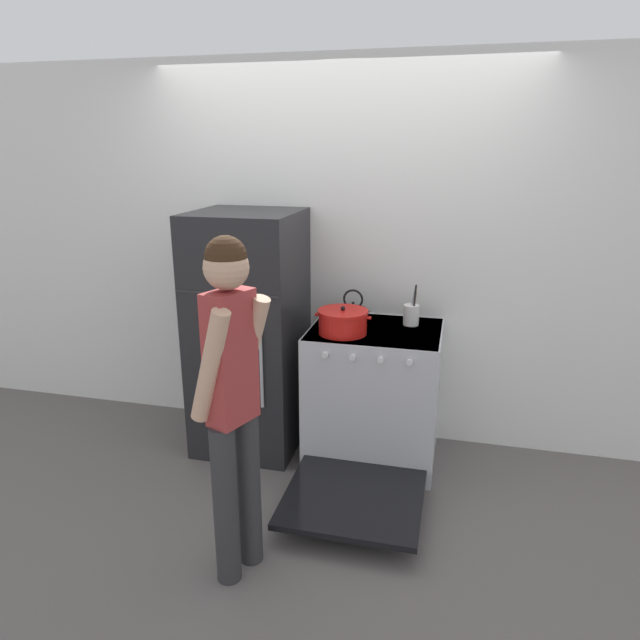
# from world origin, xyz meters

# --- Properties ---
(ground_plane) EXTENTS (14.00, 14.00, 0.00)m
(ground_plane) POSITION_xyz_m (0.00, 0.00, 0.00)
(ground_plane) COLOR #5B5654
(wall_back) EXTENTS (10.00, 0.06, 2.55)m
(wall_back) POSITION_xyz_m (0.00, 0.03, 1.27)
(wall_back) COLOR silver
(wall_back) RESTS_ON ground_plane
(refrigerator) EXTENTS (0.67, 0.71, 1.60)m
(refrigerator) POSITION_xyz_m (-0.54, -0.34, 0.80)
(refrigerator) COLOR black
(refrigerator) RESTS_ON ground_plane
(stove_range) EXTENTS (0.82, 1.38, 0.89)m
(stove_range) POSITION_xyz_m (0.30, -0.37, 0.44)
(stove_range) COLOR silver
(stove_range) RESTS_ON ground_plane
(dutch_oven_pot) EXTENTS (0.35, 0.31, 0.17)m
(dutch_oven_pot) POSITION_xyz_m (0.12, -0.47, 0.96)
(dutch_oven_pot) COLOR red
(dutch_oven_pot) RESTS_ON stove_range
(tea_kettle) EXTENTS (0.21, 0.17, 0.21)m
(tea_kettle) POSITION_xyz_m (0.13, -0.20, 0.95)
(tea_kettle) COLOR black
(tea_kettle) RESTS_ON stove_range
(utensil_jar) EXTENTS (0.10, 0.10, 0.27)m
(utensil_jar) POSITION_xyz_m (0.51, -0.19, 0.96)
(utensil_jar) COLOR silver
(utensil_jar) RESTS_ON stove_range
(person) EXTENTS (0.34, 0.39, 1.64)m
(person) POSITION_xyz_m (-0.16, -1.55, 0.94)
(person) COLOR #2D2D30
(person) RESTS_ON ground_plane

